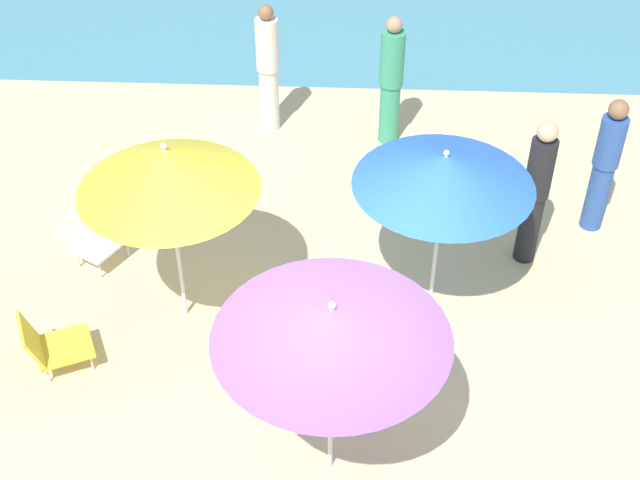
{
  "coord_description": "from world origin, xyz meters",
  "views": [
    {
      "loc": [
        0.13,
        -5.21,
        6.36
      ],
      "look_at": [
        -0.19,
        1.55,
        0.7
      ],
      "focal_mm": 49.68,
      "sensor_mm": 36.0,
      "label": 1
    }
  ],
  "objects_px": {
    "person_a": "(268,68)",
    "person_c": "(391,80)",
    "umbrella_purple": "(331,324)",
    "umbrella_yellow": "(167,170)",
    "beach_chair_a": "(93,235)",
    "beach_chair_c": "(306,308)",
    "umbrella_blue": "(445,170)",
    "person_b": "(536,191)",
    "person_d": "(605,165)",
    "beach_chair_b": "(51,344)"
  },
  "relations": [
    {
      "from": "umbrella_purple",
      "to": "person_a",
      "type": "bearing_deg",
      "value": 100.6
    },
    {
      "from": "umbrella_yellow",
      "to": "beach_chair_a",
      "type": "xyz_separation_m",
      "value": [
        -1.11,
        0.81,
        -1.47
      ]
    },
    {
      "from": "umbrella_blue",
      "to": "person_c",
      "type": "bearing_deg",
      "value": 98.28
    },
    {
      "from": "beach_chair_a",
      "to": "person_d",
      "type": "relative_size",
      "value": 0.43
    },
    {
      "from": "beach_chair_a",
      "to": "person_d",
      "type": "distance_m",
      "value": 5.58
    },
    {
      "from": "person_c",
      "to": "beach_chair_b",
      "type": "bearing_deg",
      "value": 143.93
    },
    {
      "from": "umbrella_blue",
      "to": "beach_chair_a",
      "type": "xyz_separation_m",
      "value": [
        -3.62,
        0.39,
        -1.25
      ]
    },
    {
      "from": "umbrella_yellow",
      "to": "person_d",
      "type": "relative_size",
      "value": 1.26
    },
    {
      "from": "umbrella_blue",
      "to": "person_c",
      "type": "xyz_separation_m",
      "value": [
        -0.42,
        2.89,
        -0.7
      ]
    },
    {
      "from": "person_c",
      "to": "umbrella_purple",
      "type": "bearing_deg",
      "value": 176.07
    },
    {
      "from": "umbrella_purple",
      "to": "person_a",
      "type": "relative_size",
      "value": 1.12
    },
    {
      "from": "beach_chair_b",
      "to": "umbrella_purple",
      "type": "bearing_deg",
      "value": -45.59
    },
    {
      "from": "umbrella_purple",
      "to": "person_d",
      "type": "bearing_deg",
      "value": 50.33
    },
    {
      "from": "person_d",
      "to": "person_a",
      "type": "bearing_deg",
      "value": -90.78
    },
    {
      "from": "umbrella_purple",
      "to": "umbrella_blue",
      "type": "bearing_deg",
      "value": 66.08
    },
    {
      "from": "person_b",
      "to": "person_d",
      "type": "relative_size",
      "value": 1.05
    },
    {
      "from": "umbrella_blue",
      "to": "person_b",
      "type": "xyz_separation_m",
      "value": [
        1.04,
        0.64,
        -0.68
      ]
    },
    {
      "from": "person_a",
      "to": "person_c",
      "type": "distance_m",
      "value": 1.56
    },
    {
      "from": "person_c",
      "to": "umbrella_blue",
      "type": "bearing_deg",
      "value": -169.45
    },
    {
      "from": "person_a",
      "to": "person_d",
      "type": "distance_m",
      "value": 4.27
    },
    {
      "from": "person_a",
      "to": "umbrella_blue",
      "type": "bearing_deg",
      "value": -177.51
    },
    {
      "from": "umbrella_purple",
      "to": "person_d",
      "type": "xyz_separation_m",
      "value": [
        2.85,
        3.43,
        -0.88
      ]
    },
    {
      "from": "umbrella_yellow",
      "to": "person_d",
      "type": "height_order",
      "value": "umbrella_yellow"
    },
    {
      "from": "umbrella_blue",
      "to": "person_b",
      "type": "height_order",
      "value": "umbrella_blue"
    },
    {
      "from": "umbrella_yellow",
      "to": "beach_chair_b",
      "type": "bearing_deg",
      "value": -145.93
    },
    {
      "from": "person_a",
      "to": "beach_chair_a",
      "type": "bearing_deg",
      "value": 118.78
    },
    {
      "from": "umbrella_blue",
      "to": "person_c",
      "type": "relative_size",
      "value": 1.05
    },
    {
      "from": "beach_chair_c",
      "to": "person_d",
      "type": "bearing_deg",
      "value": 11.69
    },
    {
      "from": "umbrella_yellow",
      "to": "person_b",
      "type": "relative_size",
      "value": 1.2
    },
    {
      "from": "umbrella_purple",
      "to": "beach_chair_a",
      "type": "bearing_deg",
      "value": 135.59
    },
    {
      "from": "person_a",
      "to": "umbrella_purple",
      "type": "bearing_deg",
      "value": 160.74
    },
    {
      "from": "umbrella_purple",
      "to": "person_a",
      "type": "distance_m",
      "value": 5.46
    },
    {
      "from": "person_d",
      "to": "person_c",
      "type": "bearing_deg",
      "value": -100.68
    },
    {
      "from": "umbrella_blue",
      "to": "umbrella_yellow",
      "type": "bearing_deg",
      "value": -170.68
    },
    {
      "from": "umbrella_purple",
      "to": "person_a",
      "type": "height_order",
      "value": "umbrella_purple"
    },
    {
      "from": "umbrella_blue",
      "to": "beach_chair_a",
      "type": "height_order",
      "value": "umbrella_blue"
    },
    {
      "from": "umbrella_yellow",
      "to": "person_c",
      "type": "relative_size",
      "value": 1.21
    },
    {
      "from": "person_a",
      "to": "person_c",
      "type": "height_order",
      "value": "person_a"
    },
    {
      "from": "umbrella_blue",
      "to": "person_b",
      "type": "relative_size",
      "value": 1.04
    },
    {
      "from": "beach_chair_a",
      "to": "beach_chair_b",
      "type": "distance_m",
      "value": 1.57
    },
    {
      "from": "umbrella_purple",
      "to": "person_b",
      "type": "xyz_separation_m",
      "value": [
        2.01,
        2.83,
        -0.83
      ]
    },
    {
      "from": "beach_chair_b",
      "to": "person_d",
      "type": "height_order",
      "value": "person_d"
    },
    {
      "from": "umbrella_purple",
      "to": "umbrella_blue",
      "type": "xyz_separation_m",
      "value": [
        0.97,
        2.2,
        -0.15
      ]
    },
    {
      "from": "beach_chair_a",
      "to": "beach_chair_c",
      "type": "distance_m",
      "value": 2.54
    },
    {
      "from": "umbrella_yellow",
      "to": "beach_chair_b",
      "type": "distance_m",
      "value": 2.03
    },
    {
      "from": "umbrella_blue",
      "to": "beach_chair_b",
      "type": "xyz_separation_m",
      "value": [
        -3.64,
        -1.17,
        -1.29
      ]
    },
    {
      "from": "umbrella_blue",
      "to": "umbrella_purple",
      "type": "bearing_deg",
      "value": -113.92
    },
    {
      "from": "umbrella_yellow",
      "to": "umbrella_blue",
      "type": "bearing_deg",
      "value": 9.32
    },
    {
      "from": "umbrella_purple",
      "to": "umbrella_yellow",
      "type": "xyz_separation_m",
      "value": [
        -1.54,
        1.78,
        0.07
      ]
    },
    {
      "from": "beach_chair_b",
      "to": "person_c",
      "type": "relative_size",
      "value": 0.43
    }
  ]
}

